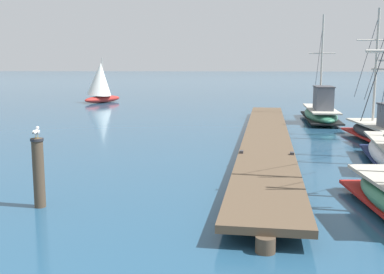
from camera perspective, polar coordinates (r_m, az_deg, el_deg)
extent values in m
cube|color=brown|center=(19.59, 9.14, 0.27)|extent=(3.61, 23.00, 0.16)
cylinder|color=#4C3D2D|center=(8.51, 8.99, -12.90)|extent=(0.36, 0.36, 0.29)
cylinder|color=#4C3D2D|center=(12.88, 9.07, -5.31)|extent=(0.36, 0.36, 0.29)
cylinder|color=#4C3D2D|center=(17.37, 9.11, -1.60)|extent=(0.36, 0.36, 0.29)
cylinder|color=#4C3D2D|center=(21.89, 9.13, 0.58)|extent=(0.36, 0.36, 0.29)
cylinder|color=#4C3D2D|center=(26.44, 9.14, 2.02)|extent=(0.36, 0.36, 0.29)
cylinder|color=#4C3D2D|center=(31.00, 9.15, 3.03)|extent=(0.36, 0.36, 0.29)
cube|color=#333338|center=(15.07, 6.08, -1.82)|extent=(0.14, 0.21, 0.08)
cube|color=#333338|center=(15.07, 12.17, -1.97)|extent=(0.14, 0.21, 0.08)
ellipsoid|color=#337556|center=(27.95, 15.45, 2.67)|extent=(2.11, 6.82, 0.77)
cube|color=#B2AD9E|center=(27.92, 15.48, 3.37)|extent=(1.87, 6.14, 0.08)
cube|color=black|center=(27.97, 15.44, 2.32)|extent=(2.12, 6.69, 0.08)
cube|color=#565B66|center=(26.87, 15.81, 4.57)|extent=(1.04, 1.91, 1.25)
cube|color=#3D3D42|center=(26.83, 15.87, 5.96)|extent=(1.12, 2.06, 0.06)
cylinder|color=#B2ADA3|center=(28.13, 15.63, 8.89)|extent=(0.11, 0.11, 5.30)
cylinder|color=#B2ADA3|center=(28.14, 15.67, 9.86)|extent=(1.51, 0.16, 0.06)
cylinder|color=#333338|center=(29.56, 15.30, 9.41)|extent=(0.20, 2.75, 3.92)
cylinder|color=#333338|center=(13.32, 22.30, 9.16)|extent=(0.21, 2.64, 3.76)
cylinder|color=#333338|center=(22.58, 21.67, 8.48)|extent=(0.20, 2.47, 3.51)
cylinder|color=#B2ADA3|center=(22.58, 21.65, 8.20)|extent=(0.11, 0.11, 5.00)
cylinder|color=#B2ADA3|center=(22.61, 21.82, 10.99)|extent=(1.85, 0.19, 0.06)
cylinder|color=#333338|center=(23.85, 20.52, 8.87)|extent=(0.21, 2.59, 3.70)
cylinder|color=#4C3D2D|center=(11.30, -18.30, -4.22)|extent=(0.26, 0.26, 1.62)
cylinder|color=#28282D|center=(11.15, -18.50, -0.31)|extent=(0.30, 0.30, 0.06)
cylinder|color=gold|center=(11.15, -18.64, 0.02)|extent=(0.01, 0.01, 0.07)
cylinder|color=gold|center=(11.14, -18.39, 0.02)|extent=(0.01, 0.01, 0.07)
ellipsoid|color=white|center=(11.13, -18.54, 0.56)|extent=(0.17, 0.30, 0.13)
ellipsoid|color=silver|center=(11.12, -18.84, 0.59)|extent=(0.07, 0.24, 0.09)
ellipsoid|color=#383838|center=(11.01, -18.94, 0.48)|extent=(0.04, 0.07, 0.04)
ellipsoid|color=silver|center=(11.10, -18.29, 0.60)|extent=(0.07, 0.24, 0.09)
ellipsoid|color=#383838|center=(10.99, -18.44, 0.49)|extent=(0.04, 0.07, 0.04)
cone|color=white|center=(10.98, -18.71, 0.44)|extent=(0.08, 0.09, 0.07)
sphere|color=white|center=(11.23, -18.43, 1.07)|extent=(0.08, 0.08, 0.08)
cone|color=gold|center=(11.28, -18.38, 1.08)|extent=(0.03, 0.05, 0.02)
ellipsoid|color=#AD2823|center=(40.61, -10.91, 4.59)|extent=(2.92, 4.07, 0.60)
cylinder|color=#B2ADA3|center=(40.59, -10.89, 7.27)|extent=(0.08, 0.08, 3.19)
cone|color=silver|center=(40.34, -11.23, 7.02)|extent=(2.99, 2.88, 2.91)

